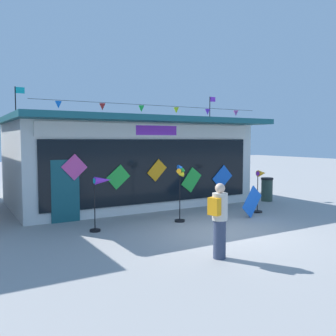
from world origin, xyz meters
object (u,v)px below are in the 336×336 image
wind_spinner_far_left (101,190)px  wind_spinner_center_left (260,184)px  wind_spinner_left (180,184)px  display_kite_on_ground (252,202)px  trash_bin (267,189)px  kite_shop_building (128,161)px  person_near_camera (219,219)px

wind_spinner_far_left → wind_spinner_center_left: bearing=-2.8°
wind_spinner_left → display_kite_on_ground: 2.67m
wind_spinner_left → trash_bin: 5.65m
kite_shop_building → trash_bin: bearing=-28.1°
kite_shop_building → wind_spinner_left: size_ratio=5.19×
wind_spinner_center_left → trash_bin: size_ratio=1.53×
display_kite_on_ground → kite_shop_building: bearing=115.7°
trash_bin → person_near_camera: bearing=-142.5°
wind_spinner_left → wind_spinner_center_left: bearing=-1.9°
wind_spinner_far_left → wind_spinner_left: size_ratio=0.86×
kite_shop_building → display_kite_on_ground: (2.39, -4.97, -1.22)m
trash_bin → wind_spinner_far_left: bearing=-170.3°
wind_spinner_far_left → trash_bin: bearing=9.7°
wind_spinner_far_left → wind_spinner_center_left: (5.95, -0.29, -0.16)m
kite_shop_building → display_kite_on_ground: kite_shop_building is taller
wind_spinner_far_left → wind_spinner_center_left: size_ratio=1.03×
person_near_camera → kite_shop_building: bearing=-24.5°
wind_spinner_left → person_near_camera: 3.75m
wind_spinner_far_left → person_near_camera: size_ratio=0.94×
kite_shop_building → person_near_camera: (-1.34, -7.89, -0.87)m
kite_shop_building → wind_spinner_far_left: 5.01m
wind_spinner_center_left → person_near_camera: size_ratio=0.91×
person_near_camera → display_kite_on_ground: bearing=-66.7°
wind_spinner_far_left → person_near_camera: person_near_camera is taller
display_kite_on_ground → wind_spinner_left: bearing=166.4°
wind_spinner_far_left → person_near_camera: (1.36, -3.71, -0.31)m
kite_shop_building → wind_spinner_left: bearing=-91.6°
wind_spinner_left → display_kite_on_ground: bearing=-13.6°
wind_spinner_left → display_kite_on_ground: (2.51, -0.61, -0.69)m
kite_shop_building → wind_spinner_far_left: (-2.70, -4.18, -0.55)m
wind_spinner_left → person_near_camera: wind_spinner_left is taller
person_near_camera → trash_bin: 8.34m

